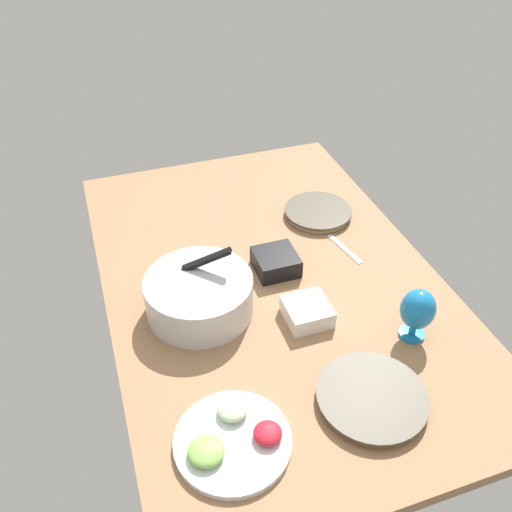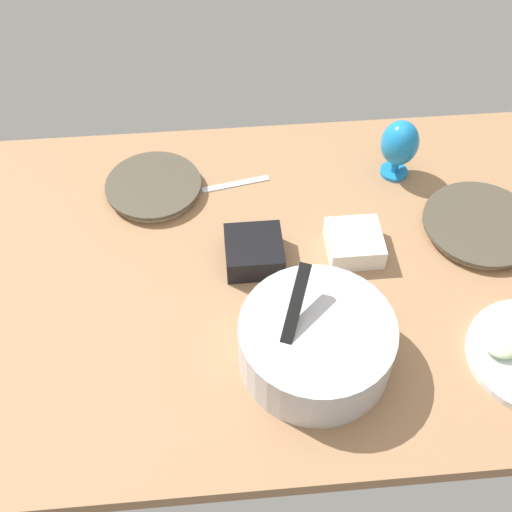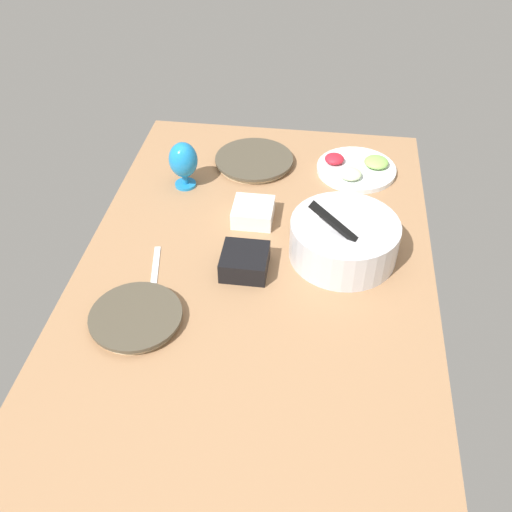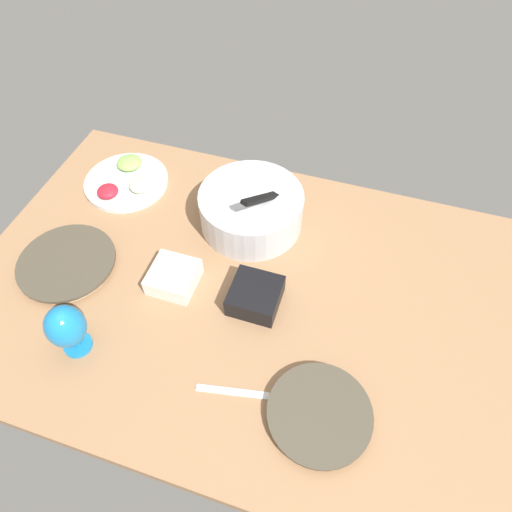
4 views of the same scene
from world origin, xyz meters
The scene contains 9 objects.
ground_plane centered at (0.00, 0.00, -2.00)cm, with size 160.00×104.00×4.00cm, color #99704C.
dinner_plate_left centered at (-53.17, -7.87, 1.40)cm, with size 28.28×28.28×2.69cm.
dinner_plate_right centered at (26.90, -28.37, 1.44)cm, with size 24.68×24.68×2.77cm.
mixing_bowl centered at (-7.21, 25.04, 6.51)cm, with size 31.84×31.84×19.73cm.
fruit_platter centered at (-53.05, 28.95, 1.58)cm, with size 28.14×28.14×4.96cm.
hurricane_glass_blue centered at (-36.56, -29.59, 9.88)cm, with size 9.72×9.72×16.58cm.
square_bowl_black centered at (3.07, -2.84, 3.56)cm, with size 13.36×13.36×6.39cm.
square_bowl_white centered at (-20.86, -3.73, 3.14)cm, with size 12.74×12.74×5.64cm.
fork_by_right_plate centered at (5.62, -28.97, 0.30)cm, with size 18.00×1.80×0.60cm, color silver.
Camera 1 is at (-124.14, 47.20, 116.76)cm, focal length 38.54 mm.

